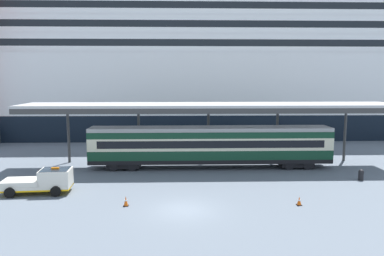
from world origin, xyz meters
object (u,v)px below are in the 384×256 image
object	(u,v)px
quay_bollard	(361,174)
train_carriage	(210,145)
traffic_cone_mid	(299,201)
cruise_ship	(149,51)
service_truck	(44,181)
traffic_cone_near	(126,201)

from	to	relation	value
quay_bollard	train_carriage	bearing A→B (deg)	158.82
quay_bollard	traffic_cone_mid	bearing A→B (deg)	-139.79
cruise_ship	train_carriage	world-z (taller)	cruise_ship
service_truck	traffic_cone_near	world-z (taller)	service_truck
traffic_cone_near	traffic_cone_mid	world-z (taller)	traffic_cone_near
train_carriage	service_truck	xyz separation A→B (m)	(-13.62, -7.88, -1.32)
train_carriage	traffic_cone_mid	size ratio (longest dim) A/B	37.73
traffic_cone_mid	quay_bollard	size ratio (longest dim) A/B	0.65
service_truck	quay_bollard	xyz separation A→B (m)	(26.47, 2.89, -0.47)
train_carriage	traffic_cone_near	bearing A→B (deg)	-121.50
service_truck	traffic_cone_mid	distance (m)	19.31
cruise_ship	quay_bollard	bearing A→B (deg)	-58.96
cruise_ship	traffic_cone_near	bearing A→B (deg)	-87.79
train_carriage	service_truck	size ratio (longest dim) A/B	4.44
traffic_cone_near	cruise_ship	bearing A→B (deg)	92.21
cruise_ship	traffic_cone_near	xyz separation A→B (m)	(1.60, -41.42, -13.21)
cruise_ship	traffic_cone_mid	distance (m)	45.81
traffic_cone_near	service_truck	bearing A→B (deg)	154.71
train_carriage	quay_bollard	distance (m)	13.90
train_carriage	quay_bollard	world-z (taller)	train_carriage
cruise_ship	traffic_cone_mid	size ratio (longest dim) A/B	205.84
service_truck	traffic_cone_mid	size ratio (longest dim) A/B	8.50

